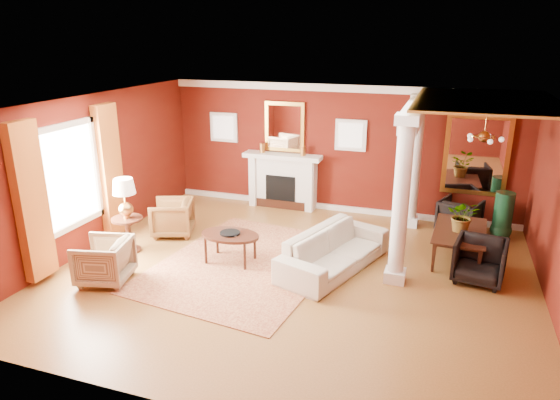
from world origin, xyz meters
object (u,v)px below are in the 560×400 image
at_px(armchair_stripe, 104,259).
at_px(side_table, 125,203).
at_px(coffee_table, 230,236).
at_px(sofa, 334,244).
at_px(dining_table, 461,236).
at_px(armchair_leopard, 172,216).

height_order(armchair_stripe, side_table, side_table).
xyz_separation_m(armchair_stripe, side_table, (-0.36, 1.19, 0.54)).
distance_m(armchair_stripe, side_table, 1.36).
height_order(coffee_table, side_table, side_table).
height_order(sofa, dining_table, sofa).
bearing_deg(sofa, armchair_leopard, 101.38).
height_order(armchair_stripe, coffee_table, armchair_stripe).
distance_m(sofa, armchair_leopard, 3.53).
bearing_deg(dining_table, armchair_stripe, 120.01).
distance_m(armchair_leopard, side_table, 1.19).
xyz_separation_m(armchair_leopard, coffee_table, (1.66, -0.81, 0.09)).
distance_m(coffee_table, side_table, 2.08).
bearing_deg(sofa, dining_table, -42.77).
height_order(side_table, dining_table, side_table).
relative_size(sofa, dining_table, 1.48).
distance_m(armchair_stripe, dining_table, 6.28).
xyz_separation_m(armchair_stripe, coffee_table, (1.66, 1.38, 0.08)).
bearing_deg(side_table, coffee_table, 5.24).
distance_m(sofa, side_table, 3.93).
distance_m(coffee_table, dining_table, 4.20).
distance_m(sofa, armchair_stripe, 3.90).
xyz_separation_m(armchair_leopard, dining_table, (5.60, 0.66, 0.04)).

